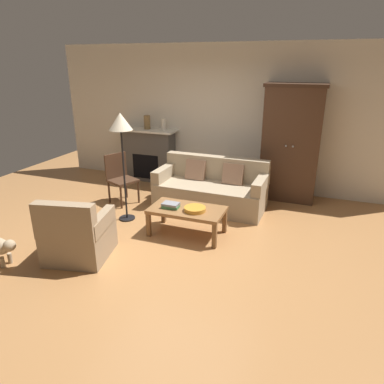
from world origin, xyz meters
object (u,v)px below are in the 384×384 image
Objects in this scene: book_stack at (171,205)px; mantel_vase_bronze at (147,122)px; armchair_near_left at (77,236)px; fireplace at (149,154)px; side_chair_wooden at (120,175)px; couch at (211,190)px; mantel_vase_cream at (164,124)px; armoire at (291,143)px; fruit_bowl at (195,209)px; floor_lamp at (121,128)px; coffee_table at (187,212)px.

mantel_vase_bronze is (-1.50, 2.20, 0.80)m from book_stack.
book_stack is 1.39m from armchair_near_left.
fireplace reaches higher than side_chair_wooden.
fireplace is 1.37× the size of armchair_near_left.
couch is 1.91m from mantel_vase_cream.
armoire reaches higher than fruit_bowl.
fruit_bowl is 1.96m from side_chair_wooden.
armoire reaches higher than couch.
floor_lamp is at bearing 170.88° from fruit_bowl.
coffee_table is at bearing -51.01° from mantel_vase_bronze.
fireplace reaches higher than fruit_bowl.
armoire reaches higher than book_stack.
floor_lamp is (-0.90, 0.22, 1.05)m from book_stack.
armoire is 1.09× the size of couch.
floor_lamp is (0.60, -1.98, 0.24)m from mantel_vase_bronze.
coffee_table is 0.26m from book_stack.
armoire is at bearing 54.32° from armchair_near_left.
armoire is 8.29× the size of book_stack.
fireplace is at bearing 124.05° from book_stack.
couch is 1.93m from floor_lamp.
couch is at bearing 96.43° from fruit_bowl.
fireplace reaches higher than armchair_near_left.
couch is 1.11× the size of floor_lamp.
side_chair_wooden is 0.52× the size of floor_lamp.
book_stack is at bearing -178.23° from fruit_bowl.
couch is 1.22m from fruit_bowl.
book_stack is at bearing -124.24° from armoire.
floor_lamp reaches higher than fruit_bowl.
side_chair_wooden is (0.10, -1.35, -0.06)m from fireplace.
side_chair_wooden is (-0.28, -1.34, -0.73)m from mantel_vase_cream.
fireplace is 2.99m from armoire.
armoire is (2.95, -0.08, 0.49)m from fireplace.
mantel_vase_bronze is at bearing 101.02° from armchair_near_left.
armoire is 2.46m from fruit_bowl.
armoire reaches higher than armchair_near_left.
armchair_near_left is at bearing -133.77° from coffee_table.
coffee_table is 4.33× the size of book_stack.
armchair_near_left is (-2.31, -3.22, -0.74)m from armoire.
fruit_bowl is (0.14, -1.20, 0.13)m from couch.
mantel_vase_cream reaches higher than book_stack.
couch is at bearing -29.45° from mantel_vase_bronze.
mantel_vase_bronze is at bearing 124.27° from book_stack.
armoire reaches higher than mantel_vase_cream.
armchair_near_left is at bearing -138.43° from fruit_bowl.
fruit_bowl is 1.11× the size of mantel_vase_bronze.
side_chair_wooden reaches higher than armchair_near_left.
side_chair_wooden is (-1.40, 0.86, 0.05)m from book_stack.
couch is at bearing -142.84° from armoire.
coffee_table is at bearing -57.72° from mantel_vase_cream.
coffee_table is at bearing 13.84° from book_stack.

